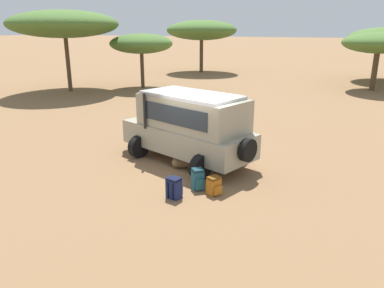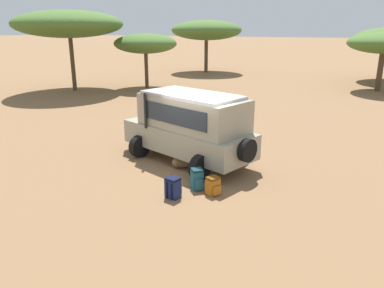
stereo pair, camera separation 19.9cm
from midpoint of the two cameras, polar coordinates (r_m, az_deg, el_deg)
The scene contains 10 objects.
ground_plane at distance 12.71m, azimuth 1.20°, elevation -3.71°, with size 320.00×320.00×0.00m, color olive.
safari_vehicle at distance 13.01m, azimuth 0.09°, elevation 2.80°, with size 5.41×3.77×2.44m.
backpack_beside_front_wheel at distance 10.74m, azimuth 3.78°, elevation -6.39°, with size 0.46×0.45×0.52m.
backpack_cluster_center at distance 10.51m, azimuth -2.36°, elevation -6.70°, with size 0.44×0.45×0.60m.
backpack_near_rear_wheel at distance 11.04m, azimuth 1.29°, elevation -5.39°, with size 0.46×0.48×0.62m.
duffel_bag_low_black_case at distance 12.72m, azimuth -0.38°, elevation -2.78°, with size 0.93×0.66×0.47m.
acacia_tree_far_left at distance 29.12m, azimuth -18.05°, elevation 16.99°, with size 7.37×8.10×5.71m.
acacia_tree_left_mid at distance 29.46m, azimuth -6.90°, elevation 14.94°, with size 4.72×4.78×4.08m.
acacia_tree_centre_back at distance 39.59m, azimuth 2.36°, elevation 16.93°, with size 7.14×6.75×5.20m.
acacia_tree_right_mid at distance 30.99m, azimuth 27.41°, elevation 13.50°, with size 5.06×5.55×4.22m.
Camera 2 is at (4.39, -11.00, 4.60)m, focal length 35.00 mm.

